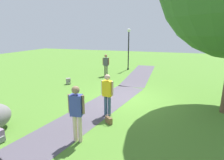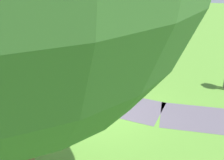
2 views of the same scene
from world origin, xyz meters
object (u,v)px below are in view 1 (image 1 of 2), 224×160
Objects in this scene: lamp_post at (129,45)px; passerby_on_path at (106,64)px; handbag_on_grass at (109,120)px; woman_with_handbag at (107,92)px; man_near_boulder at (77,110)px; frisbee_on_grass at (105,94)px; spare_backpack_on_lawn at (68,81)px.

lamp_post reaches higher than passerby_on_path.
lamp_post reaches higher than handbag_on_grass.
lamp_post is 9.57× the size of handbag_on_grass.
woman_with_handbag is 2.06m from man_near_boulder.
lamp_post is at bearing 160.83° from passerby_on_path.
lamp_post is at bearing -174.08° from man_near_boulder.
man_near_boulder reaches higher than woman_with_handbag.
handbag_on_grass is (0.64, 0.28, -0.87)m from woman_with_handbag.
frisbee_on_grass is (-4.55, -0.78, -1.05)m from man_near_boulder.
lamp_post reaches higher than man_near_boulder.
lamp_post is 11.85m from man_near_boulder.
woman_with_handbag is at bearing 48.14° from spare_backpack_on_lawn.
woman_with_handbag is 1.03× the size of passerby_on_path.
woman_with_handbag is 1.11m from handbag_on_grass.
man_near_boulder is 4.53× the size of spare_backpack_on_lawn.
passerby_on_path reaches higher than spare_backpack_on_lawn.
handbag_on_grass reaches higher than frisbee_on_grass.
lamp_post reaches higher than frisbee_on_grass.
frisbee_on_grass is at bearing -157.60° from woman_with_handbag.
woman_with_handbag is 4.35× the size of spare_backpack_on_lawn.
man_near_boulder is 8.99m from passerby_on_path.
lamp_post is 9.87m from woman_with_handbag.
spare_backpack_on_lawn is (-3.63, -4.05, -0.82)m from woman_with_handbag.
lamp_post reaches higher than spare_backpack_on_lawn.
man_near_boulder is (11.73, 1.22, -1.17)m from lamp_post.
woman_with_handbag is 2.89m from frisbee_on_grass.
woman_with_handbag is (9.68, 1.47, -1.23)m from lamp_post.
spare_backpack_on_lawn is 1.54× the size of frisbee_on_grass.
spare_backpack_on_lawn is at bearing -26.92° from passerby_on_path.
lamp_post is at bearing -170.37° from handbag_on_grass.
frisbee_on_grass is at bearing -157.31° from handbag_on_grass.
passerby_on_path is 4.51m from frisbee_on_grass.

